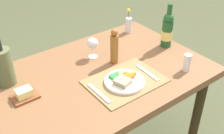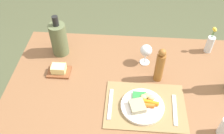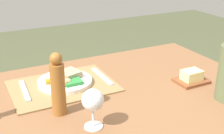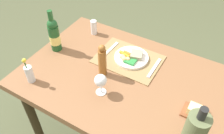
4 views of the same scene
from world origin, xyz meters
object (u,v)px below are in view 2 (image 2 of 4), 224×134
at_px(dinner_plate, 142,105).
at_px(knife, 175,110).
at_px(cooler_bottle, 59,39).
at_px(pepper_mill, 160,66).
at_px(fork, 110,104).
at_px(wine_glass, 146,51).
at_px(butter_dish, 59,70).
at_px(salt_shaker, 224,127).
at_px(flower_vase, 210,43).
at_px(dining_table, 126,92).

bearing_deg(dinner_plate, knife, -3.12).
height_order(cooler_bottle, pepper_mill, cooler_bottle).
distance_m(fork, wine_glass, 0.39).
bearing_deg(knife, pepper_mill, 112.61).
height_order(pepper_mill, butter_dish, pepper_mill).
bearing_deg(butter_dish, salt_shaker, -21.30).
distance_m(fork, knife, 0.33).
bearing_deg(flower_vase, pepper_mill, -141.65).
xyz_separation_m(fork, wine_glass, (0.18, 0.33, 0.08)).
distance_m(fork, salt_shaker, 0.55).
height_order(cooler_bottle, wine_glass, cooler_bottle).
relative_size(dining_table, butter_dish, 10.24).
distance_m(fork, butter_dish, 0.38).
relative_size(cooler_bottle, pepper_mill, 1.21).
xyz_separation_m(cooler_bottle, wine_glass, (0.53, -0.05, -0.02)).
relative_size(dinner_plate, pepper_mill, 1.00).
relative_size(knife, wine_glass, 1.42).
height_order(dining_table, wine_glass, wine_glass).
bearing_deg(wine_glass, dinner_plate, -93.32).
bearing_deg(salt_shaker, cooler_bottle, 149.92).
distance_m(cooler_bottle, flower_vase, 0.93).
bearing_deg(flower_vase, cooler_bottle, -175.07).
bearing_deg(dinner_plate, pepper_mill, 66.44).
height_order(cooler_bottle, salt_shaker, cooler_bottle).
xyz_separation_m(salt_shaker, wine_glass, (-0.35, 0.45, 0.04)).
distance_m(cooler_bottle, butter_dish, 0.20).
relative_size(salt_shaker, wine_glass, 0.81).
bearing_deg(butter_dish, wine_glass, 13.74).
bearing_deg(butter_dish, dining_table, -6.73).
xyz_separation_m(fork, cooler_bottle, (-0.34, 0.38, 0.10)).
bearing_deg(pepper_mill, knife, -70.44).
relative_size(pepper_mill, flower_vase, 1.22).
bearing_deg(knife, salt_shaker, -25.51).
xyz_separation_m(dining_table, salt_shaker, (0.45, -0.28, 0.14)).
relative_size(dinner_plate, wine_glass, 1.67).
bearing_deg(fork, pepper_mill, 38.37).
xyz_separation_m(cooler_bottle, butter_dish, (0.03, -0.18, -0.09)).
height_order(fork, flower_vase, flower_vase).
relative_size(dinner_plate, flower_vase, 1.22).
bearing_deg(salt_shaker, butter_dish, 158.70).
bearing_deg(wine_glass, fork, -119.16).
bearing_deg(dining_table, wine_glass, 58.60).
bearing_deg(pepper_mill, wine_glass, 118.30).
height_order(pepper_mill, wine_glass, pepper_mill).
bearing_deg(flower_vase, dinner_plate, -132.07).
bearing_deg(cooler_bottle, fork, -48.20).
distance_m(knife, wine_glass, 0.38).
distance_m(salt_shaker, wine_glass, 0.57).
distance_m(dinner_plate, wine_glass, 0.34).
bearing_deg(cooler_bottle, flower_vase, 4.93).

